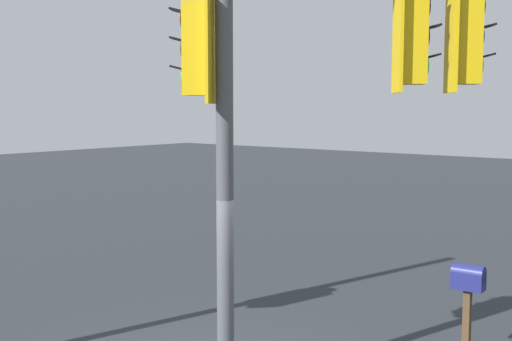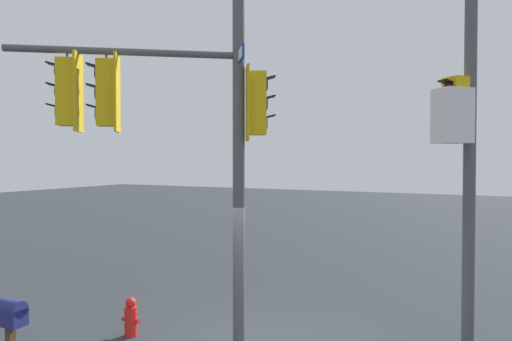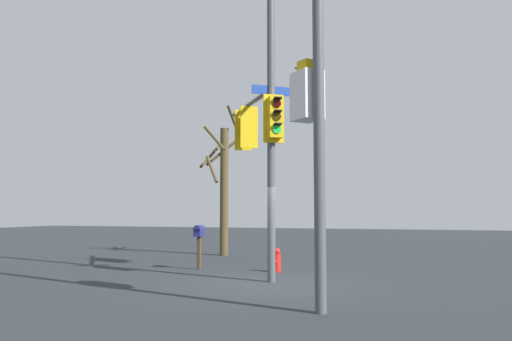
% 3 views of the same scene
% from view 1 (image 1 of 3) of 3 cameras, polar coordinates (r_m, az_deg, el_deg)
% --- Properties ---
extents(main_signal_pole_assembly, '(5.03, 2.97, 9.46)m').
position_cam_1_polar(main_signal_pole_assembly, '(7.92, 3.30, 14.95)').
color(main_signal_pole_assembly, '#4C4F54').
rests_on(main_signal_pole_assembly, ground).
extents(mailbox, '(0.45, 0.26, 1.41)m').
position_cam_1_polar(mailbox, '(9.65, 18.50, -9.74)').
color(mailbox, '#4C3823').
rests_on(mailbox, ground).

